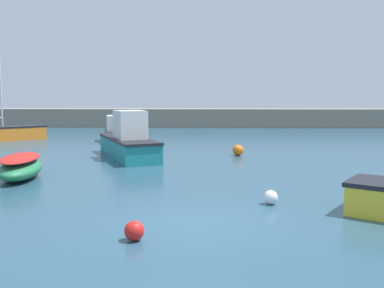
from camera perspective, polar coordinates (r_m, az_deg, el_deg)
ground_plane at (r=10.46m, az=0.61°, el=-11.31°), size 120.00×120.00×0.20m
harbor_breakwater at (r=43.68m, az=1.64°, el=3.54°), size 59.66×3.68×1.82m
motorboat_grey_hull at (r=21.63m, az=-8.44°, el=0.27°), size 4.11×6.34×2.38m
rowboat_with_red_cover at (r=17.32m, az=-21.94°, el=-2.81°), size 2.15×3.68×0.89m
cabin_cruiser_white at (r=30.18m, az=-9.78°, el=1.68°), size 2.79×4.98×1.76m
sailboat_tall_mast at (r=32.35m, az=-23.90°, el=1.31°), size 5.25×4.76×5.66m
mooring_buoy_orange at (r=22.36m, az=6.14°, el=-0.82°), size 0.57×0.57×0.57m
mooring_buoy_white at (r=12.50m, az=10.45°, el=-7.00°), size 0.41×0.41×0.41m
mooring_buoy_red at (r=9.40m, az=-7.71°, el=-11.38°), size 0.43×0.43×0.43m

